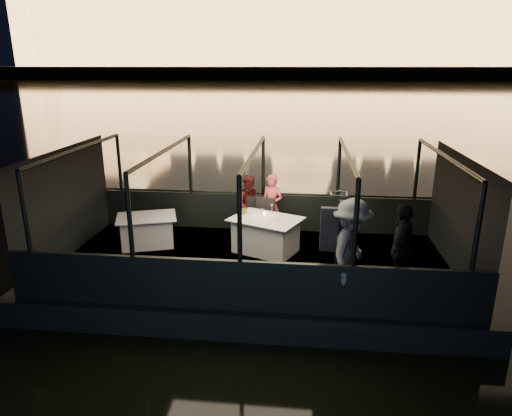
# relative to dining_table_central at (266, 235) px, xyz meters

# --- Properties ---
(river_water) EXTENTS (500.00, 500.00, 0.00)m
(river_water) POSITION_rel_dining_table_central_xyz_m (-0.20, 79.43, -0.89)
(river_water) COLOR black
(river_water) RESTS_ON ground
(boat_hull) EXTENTS (8.60, 4.40, 1.00)m
(boat_hull) POSITION_rel_dining_table_central_xyz_m (-0.20, -0.57, -0.89)
(boat_hull) COLOR black
(boat_hull) RESTS_ON river_water
(boat_deck) EXTENTS (8.00, 4.00, 0.04)m
(boat_deck) POSITION_rel_dining_table_central_xyz_m (-0.20, -0.57, -0.41)
(boat_deck) COLOR black
(boat_deck) RESTS_ON boat_hull
(gunwale_port) EXTENTS (8.00, 0.08, 0.90)m
(gunwale_port) POSITION_rel_dining_table_central_xyz_m (-0.20, 1.43, 0.06)
(gunwale_port) COLOR black
(gunwale_port) RESTS_ON boat_deck
(gunwale_starboard) EXTENTS (8.00, 0.08, 0.90)m
(gunwale_starboard) POSITION_rel_dining_table_central_xyz_m (-0.20, -2.57, 0.06)
(gunwale_starboard) COLOR black
(gunwale_starboard) RESTS_ON boat_deck
(cabin_glass_port) EXTENTS (8.00, 0.02, 1.40)m
(cabin_glass_port) POSITION_rel_dining_table_central_xyz_m (-0.20, 1.43, 1.21)
(cabin_glass_port) COLOR #99B2B2
(cabin_glass_port) RESTS_ON gunwale_port
(cabin_glass_starboard) EXTENTS (8.00, 0.02, 1.40)m
(cabin_glass_starboard) POSITION_rel_dining_table_central_xyz_m (-0.20, -2.57, 1.21)
(cabin_glass_starboard) COLOR #99B2B2
(cabin_glass_starboard) RESTS_ON gunwale_starboard
(cabin_roof_glass) EXTENTS (8.00, 4.00, 0.02)m
(cabin_roof_glass) POSITION_rel_dining_table_central_xyz_m (-0.20, -0.57, 1.91)
(cabin_roof_glass) COLOR #99B2B2
(cabin_roof_glass) RESTS_ON boat_deck
(end_wall_fore) EXTENTS (0.02, 4.00, 2.30)m
(end_wall_fore) POSITION_rel_dining_table_central_xyz_m (-4.20, -0.57, 0.76)
(end_wall_fore) COLOR black
(end_wall_fore) RESTS_ON boat_deck
(end_wall_aft) EXTENTS (0.02, 4.00, 2.30)m
(end_wall_aft) POSITION_rel_dining_table_central_xyz_m (3.80, -0.57, 0.76)
(end_wall_aft) COLOR black
(end_wall_aft) RESTS_ON boat_deck
(canopy_ribs) EXTENTS (8.00, 4.00, 2.30)m
(canopy_ribs) POSITION_rel_dining_table_central_xyz_m (-0.20, -0.57, 0.76)
(canopy_ribs) COLOR black
(canopy_ribs) RESTS_ON boat_deck
(embankment) EXTENTS (400.00, 140.00, 6.00)m
(embankment) POSITION_rel_dining_table_central_xyz_m (-0.20, 209.43, 0.11)
(embankment) COLOR #423D33
(embankment) RESTS_ON ground
(dining_table_central) EXTENTS (1.75, 1.54, 0.77)m
(dining_table_central) POSITION_rel_dining_table_central_xyz_m (0.00, 0.00, 0.00)
(dining_table_central) COLOR silver
(dining_table_central) RESTS_ON boat_deck
(dining_table_aft) EXTENTS (1.53, 1.30, 0.69)m
(dining_table_aft) POSITION_rel_dining_table_central_xyz_m (-2.70, 0.08, 0.00)
(dining_table_aft) COLOR silver
(dining_table_aft) RESTS_ON boat_deck
(chair_port_left) EXTENTS (0.56, 0.56, 0.94)m
(chair_port_left) POSITION_rel_dining_table_central_xyz_m (-0.34, 0.90, 0.06)
(chair_port_left) COLOR black
(chair_port_left) RESTS_ON boat_deck
(chair_port_right) EXTENTS (0.56, 0.56, 0.98)m
(chair_port_right) POSITION_rel_dining_table_central_xyz_m (-0.08, 0.62, 0.06)
(chair_port_right) COLOR black
(chair_port_right) RESTS_ON boat_deck
(coat_stand) EXTENTS (0.60, 0.50, 1.95)m
(coat_stand) POSITION_rel_dining_table_central_xyz_m (1.37, -1.93, 0.51)
(coat_stand) COLOR black
(coat_stand) RESTS_ON boat_deck
(person_woman_coral) EXTENTS (0.64, 0.55, 1.50)m
(person_woman_coral) POSITION_rel_dining_table_central_xyz_m (0.05, 1.01, 0.36)
(person_woman_coral) COLOR #F1575C
(person_woman_coral) RESTS_ON boat_deck
(person_man_maroon) EXTENTS (0.77, 0.63, 1.45)m
(person_man_maroon) POSITION_rel_dining_table_central_xyz_m (-0.47, 1.07, 0.36)
(person_man_maroon) COLOR #401312
(person_man_maroon) RESTS_ON boat_deck
(passenger_stripe) EXTENTS (1.02, 1.36, 1.86)m
(passenger_stripe) POSITION_rel_dining_table_central_xyz_m (1.61, -2.08, 0.47)
(passenger_stripe) COLOR white
(passenger_stripe) RESTS_ON boat_deck
(passenger_dark) EXTENTS (0.74, 1.07, 1.68)m
(passenger_dark) POSITION_rel_dining_table_central_xyz_m (2.53, -1.66, 0.47)
(passenger_dark) COLOR black
(passenger_dark) RESTS_ON boat_deck
(wine_bottle) EXTENTS (0.08, 0.08, 0.32)m
(wine_bottle) POSITION_rel_dining_table_central_xyz_m (-0.60, 0.14, 0.53)
(wine_bottle) COLOR #153A21
(wine_bottle) RESTS_ON dining_table_central
(bread_basket) EXTENTS (0.27, 0.27, 0.09)m
(bread_basket) POSITION_rel_dining_table_central_xyz_m (-0.56, 0.32, 0.42)
(bread_basket) COLOR olive
(bread_basket) RESTS_ON dining_table_central
(amber_candle) EXTENTS (0.07, 0.07, 0.08)m
(amber_candle) POSITION_rel_dining_table_central_xyz_m (-0.05, 0.19, 0.42)
(amber_candle) COLOR #FFAC3F
(amber_candle) RESTS_ON dining_table_central
(plate_near) EXTENTS (0.25, 0.25, 0.01)m
(plate_near) POSITION_rel_dining_table_central_xyz_m (0.21, 0.03, 0.39)
(plate_near) COLOR silver
(plate_near) RESTS_ON dining_table_central
(plate_far) EXTENTS (0.24, 0.24, 0.01)m
(plate_far) POSITION_rel_dining_table_central_xyz_m (-0.50, 0.33, 0.39)
(plate_far) COLOR silver
(plate_far) RESTS_ON dining_table_central
(wine_glass_white) EXTENTS (0.09, 0.09, 0.21)m
(wine_glass_white) POSITION_rel_dining_table_central_xyz_m (-0.60, 0.07, 0.48)
(wine_glass_white) COLOR white
(wine_glass_white) RESTS_ON dining_table_central
(wine_glass_red) EXTENTS (0.09, 0.09, 0.20)m
(wine_glass_red) POSITION_rel_dining_table_central_xyz_m (0.10, 0.40, 0.48)
(wine_glass_red) COLOR silver
(wine_glass_red) RESTS_ON dining_table_central
(wine_glass_empty) EXTENTS (0.07, 0.07, 0.21)m
(wine_glass_empty) POSITION_rel_dining_table_central_xyz_m (-0.08, 0.01, 0.48)
(wine_glass_empty) COLOR white
(wine_glass_empty) RESTS_ON dining_table_central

